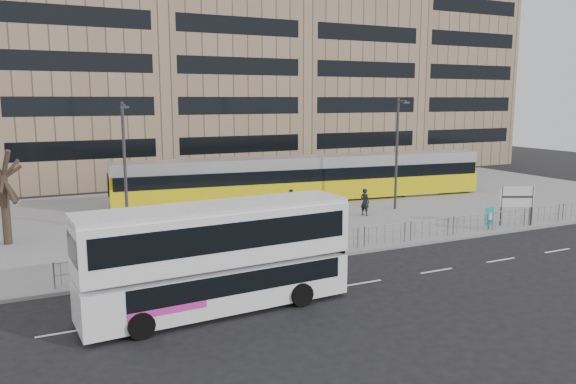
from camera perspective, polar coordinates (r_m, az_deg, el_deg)
name	(u,v)px	position (r m, az deg, el deg)	size (l,w,h in m)	color
ground	(353,254)	(28.84, 6.61, -6.33)	(120.00, 120.00, 0.00)	black
plaza	(261,211)	(39.20, -2.78, -1.95)	(64.00, 24.00, 0.15)	gray
kerb	(352,253)	(28.86, 6.56, -6.16)	(64.00, 0.25, 0.17)	gray
building_row	(189,49)	(60.21, -10.02, 14.16)	(70.40, 18.40, 31.20)	maroon
pedestrian_barrier	(380,230)	(30.08, 9.36, -3.80)	(32.07, 0.07, 1.10)	gray
road_markings	(419,274)	(26.29, 13.17, -8.07)	(62.00, 0.12, 0.01)	white
double_decker_bus	(218,254)	(20.92, -7.17, -6.26)	(10.15, 3.01, 4.01)	white
tram	(308,178)	(42.56, 2.02, 1.39)	(28.95, 5.80, 3.40)	#D8C20B
station_sign	(517,199)	(36.85, 22.24, -0.62)	(1.94, 0.93, 2.41)	#2D2D30
ad_panel	(489,217)	(35.32, 19.79, -2.36)	(0.71, 0.15, 1.33)	#2D2D30
pedestrian	(365,202)	(37.57, 7.81, -1.00)	(0.66, 0.43, 1.81)	black
traffic_light_west	(291,211)	(28.80, 0.31, -1.94)	(0.16, 0.20, 3.10)	#2D2D30
lamp_post_west	(125,162)	(33.42, -16.25, 2.99)	(0.45, 1.04, 7.51)	#2D2D30
lamp_post_east	(397,149)	(39.63, 11.05, 4.29)	(0.45, 1.04, 7.71)	#2D2D30
bare_tree	(0,147)	(32.81, -27.19, 4.07)	(4.92, 4.92, 7.41)	black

